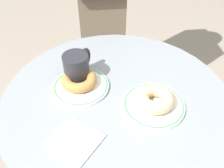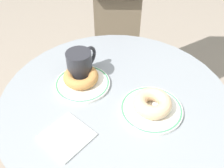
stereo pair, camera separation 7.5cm
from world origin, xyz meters
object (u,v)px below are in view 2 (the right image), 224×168
object	(u,v)px
plate_left	(83,83)
paper_napkin	(68,137)
plate_right	(151,109)
coffee_mug	(81,65)
donut_old_fashioned	(81,77)
donut_glazed	(152,103)
cafe_table	(115,138)

from	to	relation	value
plate_left	paper_napkin	bearing A→B (deg)	-54.67
plate_right	plate_left	bearing A→B (deg)	-166.37
plate_left	coffee_mug	distance (m)	0.06
plate_right	donut_old_fashioned	bearing A→B (deg)	-167.68
plate_right	coffee_mug	xyz separation A→B (m)	(-0.26, -0.03, 0.04)
plate_right	paper_napkin	distance (m)	0.25
donut_glazed	paper_napkin	distance (m)	0.25
plate_left	donut_glazed	bearing A→B (deg)	13.63
plate_left	plate_right	world-z (taller)	same
cafe_table	donut_glazed	xyz separation A→B (m)	(0.12, 0.02, 0.25)
paper_napkin	coffee_mug	xyz separation A→B (m)	(-0.15, 0.20, 0.05)
plate_right	donut_glazed	world-z (taller)	donut_glazed
cafe_table	plate_right	bearing A→B (deg)	12.11
donut_old_fashioned	paper_napkin	world-z (taller)	donut_old_fashioned
plate_right	donut_glazed	size ratio (longest dim) A/B	1.62
paper_napkin	coffee_mug	bearing A→B (deg)	127.93
donut_old_fashioned	coffee_mug	size ratio (longest dim) A/B	0.90
cafe_table	donut_old_fashioned	distance (m)	0.28
plate_left	donut_old_fashioned	xyz separation A→B (m)	(-0.01, 0.00, 0.02)
coffee_mug	donut_old_fashioned	bearing A→B (deg)	-44.73
cafe_table	paper_napkin	size ratio (longest dim) A/B	6.33
paper_napkin	donut_glazed	bearing A→B (deg)	63.46
cafe_table	plate_left	size ratio (longest dim) A/B	4.13
cafe_table	plate_right	xyz separation A→B (m)	(0.12, 0.02, 0.23)
donut_glazed	paper_napkin	world-z (taller)	donut_glazed
plate_left	coffee_mug	world-z (taller)	coffee_mug
plate_left	coffee_mug	size ratio (longest dim) A/B	1.41
cafe_table	plate_left	distance (m)	0.26
plate_right	paper_napkin	bearing A→B (deg)	-116.54
donut_glazed	coffee_mug	distance (m)	0.27
cafe_table	donut_old_fashioned	bearing A→B (deg)	-167.50
plate_left	cafe_table	bearing A→B (deg)	15.14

